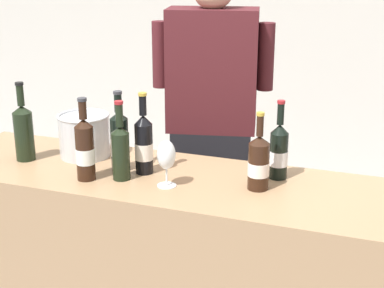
% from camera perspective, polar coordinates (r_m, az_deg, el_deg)
% --- Properties ---
extents(wall_back, '(8.00, 0.10, 2.80)m').
position_cam_1_polar(wall_back, '(4.68, 11.80, 13.20)').
color(wall_back, beige).
rests_on(wall_back, ground_plane).
extents(counter, '(2.33, 0.58, 0.93)m').
position_cam_1_polar(counter, '(2.50, 1.00, -13.63)').
color(counter, '#9E7A56').
rests_on(counter, ground_plane).
extents(wine_bottle_0, '(0.08, 0.08, 0.33)m').
position_cam_1_polar(wine_bottle_0, '(2.39, -7.18, 0.33)').
color(wine_bottle_0, black).
rests_on(wine_bottle_0, counter).
extents(wine_bottle_2, '(0.07, 0.07, 0.34)m').
position_cam_1_polar(wine_bottle_2, '(2.34, -4.79, 0.01)').
color(wine_bottle_2, black).
rests_on(wine_bottle_2, counter).
extents(wine_bottle_3, '(0.08, 0.08, 0.34)m').
position_cam_1_polar(wine_bottle_3, '(2.59, -16.30, 1.26)').
color(wine_bottle_3, black).
rests_on(wine_bottle_3, counter).
extents(wine_bottle_5, '(0.08, 0.08, 0.33)m').
position_cam_1_polar(wine_bottle_5, '(2.30, -10.53, -0.47)').
color(wine_bottle_5, black).
rests_on(wine_bottle_5, counter).
extents(wine_bottle_6, '(0.07, 0.07, 0.32)m').
position_cam_1_polar(wine_bottle_6, '(2.31, 8.58, -0.69)').
color(wine_bottle_6, black).
rests_on(wine_bottle_6, counter).
extents(wine_bottle_7, '(0.08, 0.08, 0.30)m').
position_cam_1_polar(wine_bottle_7, '(2.19, 6.61, -1.83)').
color(wine_bottle_7, black).
rests_on(wine_bottle_7, counter).
extents(wine_bottle_8, '(0.07, 0.07, 0.32)m').
position_cam_1_polar(wine_bottle_8, '(2.29, -7.07, -0.59)').
color(wine_bottle_8, black).
rests_on(wine_bottle_8, counter).
extents(wine_glass, '(0.08, 0.08, 0.19)m').
position_cam_1_polar(wine_glass, '(2.20, -2.55, -1.25)').
color(wine_glass, silver).
rests_on(wine_glass, counter).
extents(ice_bucket, '(0.23, 0.23, 0.19)m').
position_cam_1_polar(ice_bucket, '(2.58, -10.59, 0.88)').
color(ice_bucket, silver).
rests_on(ice_bucket, counter).
extents(person_server, '(0.59, 0.33, 1.73)m').
position_cam_1_polar(person_server, '(2.98, 1.94, -0.18)').
color(person_server, black).
rests_on(person_server, ground_plane).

